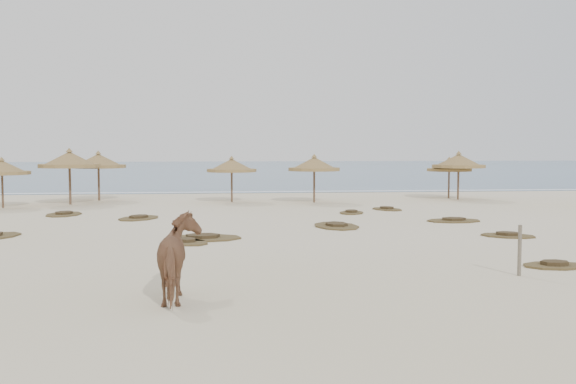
% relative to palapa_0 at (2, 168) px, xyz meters
% --- Properties ---
extents(ground, '(160.00, 160.00, 0.00)m').
position_rel_palapa_0_xyz_m(ground, '(11.61, -15.63, -2.09)').
color(ground, beige).
rests_on(ground, ground).
extents(ocean, '(200.00, 100.00, 0.01)m').
position_rel_palapa_0_xyz_m(ocean, '(11.61, 59.37, -2.09)').
color(ocean, navy).
rests_on(ocean, ground).
extents(foam_line, '(70.00, 0.60, 0.01)m').
position_rel_palapa_0_xyz_m(foam_line, '(11.61, 10.37, -2.09)').
color(foam_line, white).
rests_on(foam_line, ground).
extents(palapa_0, '(2.99, 2.99, 2.69)m').
position_rel_palapa_0_xyz_m(palapa_0, '(0.00, 0.00, 0.00)').
color(palapa_0, brown).
rests_on(palapa_0, ground).
extents(palapa_1, '(3.30, 3.30, 3.00)m').
position_rel_palapa_0_xyz_m(palapa_1, '(4.19, 4.17, 0.24)').
color(palapa_1, brown).
rests_on(palapa_1, ground).
extents(palapa_2, '(4.04, 4.04, 3.16)m').
position_rel_palapa_0_xyz_m(palapa_2, '(3.08, 1.66, 0.36)').
color(palapa_2, brown).
rests_on(palapa_2, ground).
extents(palapa_3, '(3.37, 3.37, 2.70)m').
position_rel_palapa_0_xyz_m(palapa_3, '(12.09, 2.30, 0.00)').
color(palapa_3, brown).
rests_on(palapa_3, ground).
extents(palapa_4, '(3.54, 3.54, 2.82)m').
position_rel_palapa_0_xyz_m(palapa_4, '(16.81, 1.48, 0.10)').
color(palapa_4, brown).
rests_on(palapa_4, ground).
extents(palapa_5, '(3.52, 3.52, 2.61)m').
position_rel_palapa_0_xyz_m(palapa_5, '(25.63, 3.60, -0.07)').
color(palapa_5, brown).
rests_on(palapa_5, ground).
extents(palapa_6, '(4.00, 4.00, 2.98)m').
position_rel_palapa_0_xyz_m(palapa_6, '(25.86, 2.60, 0.22)').
color(palapa_6, brown).
rests_on(palapa_6, ground).
extents(horse, '(1.11, 2.19, 1.79)m').
position_rel_palapa_0_xyz_m(horse, '(10.58, -21.70, -1.19)').
color(horse, brown).
rests_on(horse, ground).
extents(fence_post_near, '(0.11, 0.11, 1.27)m').
position_rel_palapa_0_xyz_m(fence_post_near, '(18.79, -20.02, -1.45)').
color(fence_post_near, '#6F6553').
rests_on(fence_post_near, ground).
extents(scrub_2, '(2.16, 2.27, 0.16)m').
position_rel_palapa_0_xyz_m(scrub_2, '(10.23, -13.62, -2.04)').
color(scrub_2, brown).
rests_on(scrub_2, ground).
extents(scrub_3, '(2.05, 2.85, 0.16)m').
position_rel_palapa_0_xyz_m(scrub_3, '(16.04, -9.85, -2.04)').
color(scrub_3, brown).
rests_on(scrub_3, ground).
extents(scrub_4, '(2.25, 1.96, 0.16)m').
position_rel_palapa_0_xyz_m(scrub_4, '(21.64, -13.29, -2.04)').
color(scrub_4, brown).
rests_on(scrub_4, ground).
extents(scrub_5, '(2.46, 1.68, 0.16)m').
position_rel_palapa_0_xyz_m(scrub_5, '(21.41, -8.54, -2.04)').
color(scrub_5, brown).
rests_on(scrub_5, ground).
extents(scrub_6, '(1.72, 2.50, 0.16)m').
position_rel_palapa_0_xyz_m(scrub_6, '(4.06, -4.06, -2.04)').
color(scrub_6, brown).
rests_on(scrub_6, ground).
extents(scrub_7, '(1.66, 2.04, 0.16)m').
position_rel_palapa_0_xyz_m(scrub_7, '(17.72, -4.75, -2.04)').
color(scrub_7, brown).
rests_on(scrub_7, ground).
extents(scrub_9, '(2.75, 1.81, 0.16)m').
position_rel_palapa_0_xyz_m(scrub_9, '(10.80, -12.72, -2.04)').
color(scrub_9, brown).
rests_on(scrub_9, ground).
extents(scrub_10, '(1.87, 2.22, 0.16)m').
position_rel_palapa_0_xyz_m(scrub_10, '(19.88, -3.22, -2.04)').
color(scrub_10, brown).
rests_on(scrub_10, ground).
extents(scrub_12, '(1.74, 1.15, 0.16)m').
position_rel_palapa_0_xyz_m(scrub_12, '(20.28, -18.99, -2.04)').
color(scrub_12, brown).
rests_on(scrub_12, ground).
extents(scrub_13, '(2.37, 2.72, 0.16)m').
position_rel_palapa_0_xyz_m(scrub_13, '(7.79, -6.10, -2.04)').
color(scrub_13, brown).
rests_on(scrub_13, ground).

